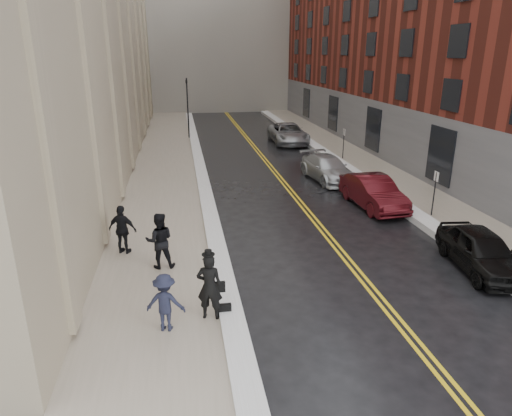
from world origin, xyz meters
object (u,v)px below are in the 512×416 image
object	(u,v)px
pedestrian_main	(209,287)
pedestrian_b	(165,302)
car_silver_far	(288,133)
pedestrian_a	(160,241)
pedestrian_c	(123,230)
car_maroon	(373,192)
car_black	(481,251)
car_silver_near	(327,168)

from	to	relation	value
pedestrian_main	pedestrian_b	bearing A→B (deg)	31.46
car_silver_far	pedestrian_a	bearing A→B (deg)	-112.39
pedestrian_main	pedestrian_c	world-z (taller)	pedestrian_main
car_silver_far	pedestrian_main	distance (m)	27.08
car_maroon	car_black	bearing A→B (deg)	-86.06
car_maroon	pedestrian_c	size ratio (longest dim) A/B	2.53
car_black	pedestrian_c	distance (m)	12.87
car_maroon	pedestrian_main	world-z (taller)	pedestrian_main
pedestrian_main	pedestrian_c	distance (m)	5.71
car_silver_far	pedestrian_a	world-z (taller)	pedestrian_a
car_silver_far	car_silver_near	bearing A→B (deg)	-90.30
pedestrian_main	pedestrian_c	xyz separation A→B (m)	(-2.87, 4.94, -0.05)
car_silver_near	pedestrian_main	distance (m)	16.20
pedestrian_a	car_maroon	bearing A→B (deg)	-152.25
pedestrian_a	pedestrian_c	world-z (taller)	pedestrian_a
car_black	car_maroon	xyz separation A→B (m)	(-0.96, 7.09, 0.05)
car_maroon	car_silver_near	distance (m)	5.27
car_black	car_silver_far	distance (m)	24.03
car_silver_far	car_maroon	bearing A→B (deg)	-87.61
car_silver_far	pedestrian_a	xyz separation A→B (m)	(-9.83, -22.25, 0.33)
pedestrian_main	car_silver_far	bearing A→B (deg)	-93.83
car_black	pedestrian_main	distance (m)	9.77
car_silver_near	pedestrian_main	bearing A→B (deg)	-126.35
car_silver_far	pedestrian_main	size ratio (longest dim) A/B	3.02
pedestrian_a	pedestrian_c	size ratio (longest dim) A/B	1.07
pedestrian_b	pedestrian_c	size ratio (longest dim) A/B	0.88
pedestrian_c	car_silver_far	bearing A→B (deg)	-95.90
pedestrian_main	pedestrian_a	world-z (taller)	pedestrian_a
car_silver_near	pedestrian_c	xyz separation A→B (m)	(-10.87, -9.14, 0.37)
car_silver_far	pedestrian_c	world-z (taller)	pedestrian_c
car_black	pedestrian_main	xyz separation A→B (m)	(-9.60, -1.76, 0.40)
car_black	pedestrian_main	size ratio (longest dim) A/B	2.18
car_silver_near	pedestrian_a	world-z (taller)	pedestrian_a
car_silver_near	pedestrian_c	bearing A→B (deg)	-146.68
car_black	pedestrian_a	world-z (taller)	pedestrian_a
car_silver_near	pedestrian_a	distance (m)	14.21
car_black	car_silver_near	bearing A→B (deg)	104.22
car_silver_near	car_silver_far	size ratio (longest dim) A/B	0.83
car_maroon	pedestrian_a	distance (m)	11.44
car_silver_near	car_silver_far	world-z (taller)	car_silver_far
car_maroon	car_silver_near	size ratio (longest dim) A/B	0.96
pedestrian_main	pedestrian_c	size ratio (longest dim) A/B	1.05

